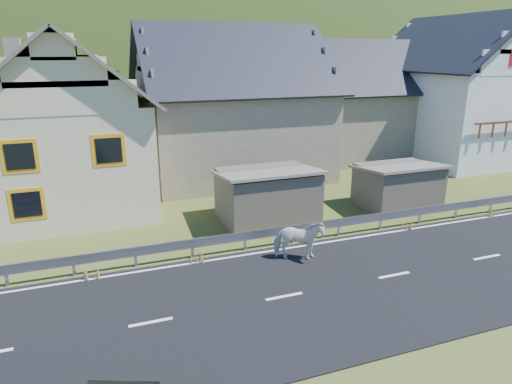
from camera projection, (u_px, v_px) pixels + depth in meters
name	position (u px, v px, depth m)	size (l,w,h in m)	color
ground	(394.00, 276.00, 15.19)	(160.00, 160.00, 0.00)	#374614
road	(394.00, 276.00, 15.18)	(60.00, 7.00, 0.04)	black
lane_markings	(394.00, 275.00, 15.17)	(60.00, 6.60, 0.01)	silver
guardrail	(339.00, 223.00, 18.32)	(28.10, 0.09, 0.75)	#93969B
shed_left	(267.00, 196.00, 20.03)	(4.30, 3.30, 2.40)	brown
shed_right	(397.00, 186.00, 21.75)	(3.80, 2.90, 2.20)	brown
house_cream	(66.00, 114.00, 21.35)	(7.80, 9.80, 8.30)	beige
house_stone_a	(231.00, 96.00, 26.93)	(10.80, 9.80, 8.90)	gray
house_stone_b	(358.00, 95.00, 32.14)	(9.80, 8.80, 8.10)	gray
house_white	(458.00, 83.00, 31.18)	(8.80, 10.80, 9.70)	silver
mountain	(125.00, 121.00, 184.11)	(440.00, 280.00, 260.00)	#293D10
horse	(299.00, 240.00, 16.10)	(1.77, 0.81, 1.50)	silver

